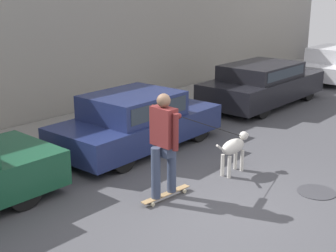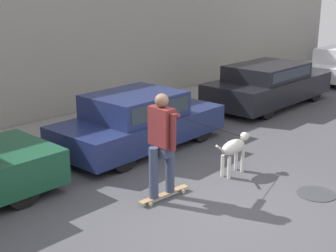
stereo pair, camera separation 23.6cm
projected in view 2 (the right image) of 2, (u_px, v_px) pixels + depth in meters
ground_plane at (212, 212)px, 7.39m from camera, size 36.00×36.00×0.00m
back_wall at (2, 52)px, 10.99m from camera, size 32.00×0.30×3.92m
sidewalk_curb at (35, 138)px, 10.78m from camera, size 30.00×1.94×0.14m
parked_car_1 at (139, 122)px, 10.19m from camera, size 3.99×1.83×1.25m
parked_car_2 at (269, 85)px, 13.87m from camera, size 4.49×1.83×1.26m
dog at (234, 148)px, 8.78m from camera, size 1.05×0.29×0.75m
skateboarder at (163, 141)px, 7.57m from camera, size 2.55×0.64×1.82m
manhole_cover at (316, 194)px, 8.04m from camera, size 0.66×0.66×0.01m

